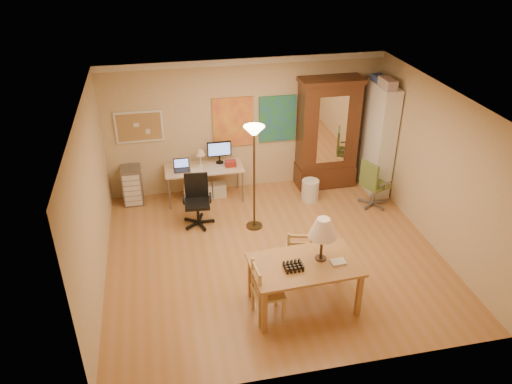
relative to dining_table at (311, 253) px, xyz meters
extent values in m
plane|color=#AC723D|center=(-0.22, 1.28, -0.90)|extent=(5.50, 5.50, 0.00)
cube|color=white|center=(-0.22, 3.74, 1.74)|extent=(5.50, 0.08, 0.12)
cube|color=#AC8751|center=(-2.27, 3.75, 0.60)|extent=(0.90, 0.04, 0.62)
cube|color=yellow|center=(-0.47, 3.75, 0.55)|extent=(0.80, 0.04, 1.00)
cube|color=#26699A|center=(0.43, 3.75, 0.55)|extent=(0.75, 0.04, 0.95)
cube|color=olive|center=(-0.09, -0.02, -0.16)|extent=(1.56, 0.98, 0.04)
cube|color=olive|center=(-0.76, -0.44, -0.54)|extent=(0.07, 0.07, 0.72)
cube|color=olive|center=(0.61, -0.37, -0.54)|extent=(0.07, 0.07, 0.72)
cube|color=olive|center=(-0.80, 0.33, -0.54)|extent=(0.07, 0.07, 0.72)
cube|color=olive|center=(0.58, 0.40, -0.54)|extent=(0.07, 0.07, 0.72)
cylinder|color=#312010|center=(0.16, 0.04, -0.13)|extent=(0.16, 0.16, 0.02)
cylinder|color=#312010|center=(0.16, 0.04, 0.06)|extent=(0.04, 0.04, 0.40)
cone|color=beige|center=(0.16, 0.04, 0.38)|extent=(0.40, 0.40, 0.28)
cube|color=silver|center=(0.37, -0.10, -0.13)|extent=(0.21, 0.16, 0.03)
cube|color=black|center=(-0.28, -0.10, -0.10)|extent=(0.29, 0.24, 0.08)
cube|color=tan|center=(0.05, 0.73, -0.50)|extent=(0.47, 0.46, 0.04)
cube|color=tan|center=(0.25, 0.85, -0.71)|extent=(0.04, 0.04, 0.39)
cube|color=tan|center=(-0.08, 0.93, -0.71)|extent=(0.04, 0.04, 0.39)
cube|color=tan|center=(0.17, 0.53, -0.71)|extent=(0.04, 0.04, 0.39)
cube|color=tan|center=(-0.16, 0.61, -0.71)|extent=(0.04, 0.04, 0.39)
cube|color=tan|center=(0.17, 0.53, -0.28)|extent=(0.04, 0.04, 0.45)
cube|color=tan|center=(-0.16, 0.61, -0.28)|extent=(0.04, 0.04, 0.45)
cube|color=tan|center=(0.01, 0.57, -0.23)|extent=(0.34, 0.11, 0.04)
cube|color=tan|center=(-0.64, -0.13, -0.47)|extent=(0.43, 0.45, 0.04)
cube|color=tan|center=(-0.46, -0.31, -0.70)|extent=(0.04, 0.04, 0.41)
cube|color=tan|center=(-0.48, 0.06, -0.70)|extent=(0.04, 0.04, 0.41)
cube|color=tan|center=(-0.80, -0.33, -0.70)|extent=(0.04, 0.04, 0.41)
cube|color=tan|center=(-0.82, 0.04, -0.70)|extent=(0.04, 0.04, 0.41)
cube|color=tan|center=(-0.80, -0.33, -0.23)|extent=(0.04, 0.04, 0.48)
cube|color=tan|center=(-0.82, 0.04, -0.23)|extent=(0.04, 0.04, 0.48)
cube|color=tan|center=(-0.81, -0.14, -0.18)|extent=(0.05, 0.37, 0.05)
cylinder|color=#3E3019|center=(-0.37, 2.18, -0.89)|extent=(0.29, 0.29, 0.03)
cylinder|color=#3E3019|center=(-0.37, 2.18, 0.04)|extent=(0.04, 0.04, 1.85)
cone|color=#FFE0A5|center=(-0.37, 2.18, 0.99)|extent=(0.36, 0.36, 0.15)
cube|color=#C9B193|center=(-1.12, 3.40, -0.22)|extent=(1.52, 0.67, 0.03)
cylinder|color=slate|center=(-1.83, 3.11, -0.57)|extent=(0.03, 0.03, 0.67)
cylinder|color=slate|center=(-0.41, 3.11, -0.57)|extent=(0.03, 0.03, 0.67)
cylinder|color=slate|center=(-1.83, 3.68, -0.57)|extent=(0.03, 0.03, 0.67)
cylinder|color=slate|center=(-0.41, 3.68, -0.57)|extent=(0.03, 0.03, 0.67)
cube|color=black|center=(-1.55, 3.35, -0.20)|extent=(0.30, 0.21, 0.02)
cube|color=black|center=(-1.55, 3.50, -0.10)|extent=(0.30, 0.05, 0.20)
cube|color=black|center=(-0.79, 3.54, 0.09)|extent=(0.48, 0.04, 0.30)
cone|color=beige|center=(-1.17, 3.49, 0.08)|extent=(0.19, 0.19, 0.11)
cube|color=silver|center=(-1.26, 3.26, -0.21)|extent=(0.24, 0.30, 0.01)
cube|color=maroon|center=(-0.60, 3.35, -0.15)|extent=(0.21, 0.15, 0.11)
cube|color=white|center=(-1.41, 3.45, -0.76)|extent=(0.27, 0.23, 0.29)
cube|color=white|center=(-1.12, 3.45, -0.76)|extent=(0.27, 0.23, 0.29)
cube|color=silver|center=(-0.84, 3.45, -0.76)|extent=(0.27, 0.23, 0.29)
cylinder|color=black|center=(-1.36, 2.46, -0.67)|extent=(0.06, 0.06, 0.37)
cube|color=black|center=(-1.36, 2.46, -0.46)|extent=(0.48, 0.46, 0.06)
cube|color=black|center=(-1.34, 2.67, -0.18)|extent=(0.43, 0.08, 0.48)
cube|color=black|center=(-1.60, 2.48, -0.33)|extent=(0.06, 0.28, 0.03)
cube|color=black|center=(-1.12, 2.44, -0.33)|extent=(0.06, 0.28, 0.03)
cylinder|color=slate|center=(2.09, 2.48, -0.67)|extent=(0.06, 0.06, 0.37)
cube|color=#576E31|center=(2.09, 2.48, -0.46)|extent=(0.56, 0.57, 0.07)
cube|color=#576E31|center=(1.90, 2.40, -0.18)|extent=(0.20, 0.42, 0.48)
cube|color=slate|center=(2.18, 2.25, -0.33)|extent=(0.27, 0.14, 0.03)
cube|color=slate|center=(2.00, 2.70, -0.33)|extent=(0.27, 0.14, 0.03)
cube|color=slate|center=(-2.53, 3.55, -0.53)|extent=(0.37, 0.43, 0.75)
cube|color=silver|center=(-2.53, 3.33, -0.53)|extent=(0.32, 0.02, 0.64)
cube|color=#3C2810|center=(1.42, 3.52, 0.20)|extent=(1.16, 0.53, 2.22)
cube|color=#3C2810|center=(1.42, 3.52, -0.67)|extent=(1.20, 0.57, 0.44)
cube|color=white|center=(1.42, 3.25, 0.42)|extent=(0.58, 0.01, 1.37)
cube|color=#3C2810|center=(1.42, 3.52, 1.34)|extent=(1.24, 0.59, 0.08)
cube|color=white|center=(2.33, 3.08, 0.21)|extent=(0.33, 0.89, 2.23)
cube|color=#993333|center=(2.29, 2.91, -0.37)|extent=(0.20, 0.45, 0.27)
cube|color=#334C99|center=(2.29, 3.30, 0.95)|extent=(0.20, 0.31, 0.22)
cylinder|color=silver|center=(0.92, 2.92, -0.69)|extent=(0.34, 0.34, 0.43)
camera|label=1|loc=(-1.90, -5.35, 4.14)|focal=35.00mm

